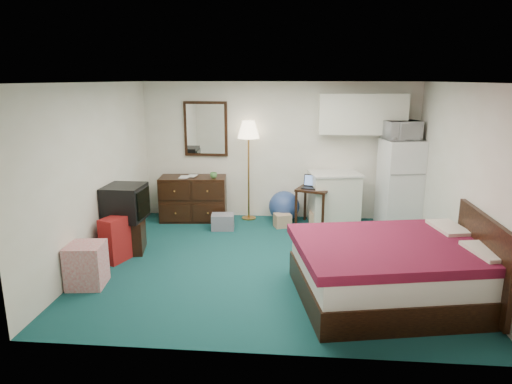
# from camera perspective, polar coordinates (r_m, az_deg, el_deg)

# --- Properties ---
(floor) EXTENTS (5.00, 4.50, 0.01)m
(floor) POSITION_cam_1_polar(r_m,az_deg,el_deg) (6.60, 1.99, -8.73)
(floor) COLOR #0B302E
(floor) RESTS_ON ground
(ceiling) EXTENTS (5.00, 4.50, 0.01)m
(ceiling) POSITION_cam_1_polar(r_m,az_deg,el_deg) (6.09, 2.20, 13.54)
(ceiling) COLOR beige
(ceiling) RESTS_ON walls
(walls) EXTENTS (5.01, 4.51, 2.50)m
(walls) POSITION_cam_1_polar(r_m,az_deg,el_deg) (6.22, 2.09, 1.95)
(walls) COLOR beige
(walls) RESTS_ON floor
(mirror) EXTENTS (0.80, 0.06, 1.00)m
(mirror) POSITION_cam_1_polar(r_m,az_deg,el_deg) (8.51, -6.29, 7.85)
(mirror) COLOR white
(mirror) RESTS_ON walls
(upper_cabinets) EXTENTS (1.50, 0.35, 0.70)m
(upper_cabinets) POSITION_cam_1_polar(r_m,az_deg,el_deg) (8.25, 13.16, 9.48)
(upper_cabinets) COLOR silver
(upper_cabinets) RESTS_ON walls
(headboard) EXTENTS (0.06, 1.56, 1.00)m
(headboard) POSITION_cam_1_polar(r_m,az_deg,el_deg) (5.87, 26.41, -7.41)
(headboard) COLOR black
(headboard) RESTS_ON walls
(dresser) EXTENTS (1.24, 0.65, 0.81)m
(dresser) POSITION_cam_1_polar(r_m,az_deg,el_deg) (8.47, -7.83, -0.79)
(dresser) COLOR black
(dresser) RESTS_ON floor
(floor_lamp) EXTENTS (0.47, 0.47, 1.82)m
(floor_lamp) POSITION_cam_1_polar(r_m,az_deg,el_deg) (8.34, -0.93, 2.65)
(floor_lamp) COLOR #C2843B
(floor_lamp) RESTS_ON floor
(desk) EXTENTS (0.70, 0.70, 0.69)m
(desk) POSITION_cam_1_polar(r_m,az_deg,el_deg) (8.13, 7.22, -1.84)
(desk) COLOR black
(desk) RESTS_ON floor
(exercise_ball) EXTENTS (0.70, 0.70, 0.56)m
(exercise_ball) POSITION_cam_1_polar(r_m,az_deg,el_deg) (8.35, 3.54, -1.79)
(exercise_ball) COLOR navy
(exercise_ball) RESTS_ON floor
(kitchen_counter) EXTENTS (0.93, 0.77, 0.90)m
(kitchen_counter) POSITION_cam_1_polar(r_m,az_deg,el_deg) (8.29, 9.73, -0.87)
(kitchen_counter) COLOR silver
(kitchen_counter) RESTS_ON floor
(fridge) EXTENTS (0.74, 0.74, 1.53)m
(fridge) POSITION_cam_1_polar(r_m,az_deg,el_deg) (8.36, 17.51, 1.02)
(fridge) COLOR white
(fridge) RESTS_ON floor
(bed) EXTENTS (2.45, 2.07, 0.69)m
(bed) POSITION_cam_1_polar(r_m,az_deg,el_deg) (5.66, 16.79, -9.50)
(bed) COLOR #420618
(bed) RESTS_ON floor
(tv_stand) EXTENTS (0.60, 0.63, 0.50)m
(tv_stand) POSITION_cam_1_polar(r_m,az_deg,el_deg) (7.18, -15.82, -5.23)
(tv_stand) COLOR black
(tv_stand) RESTS_ON floor
(suitcase) EXTENTS (0.37, 0.46, 0.65)m
(suitcase) POSITION_cam_1_polar(r_m,az_deg,el_deg) (6.82, -17.19, -5.69)
(suitcase) COLOR maroon
(suitcase) RESTS_ON floor
(retail_box) EXTENTS (0.49, 0.49, 0.55)m
(retail_box) POSITION_cam_1_polar(r_m,az_deg,el_deg) (6.17, -20.43, -8.55)
(retail_box) COLOR silver
(retail_box) RESTS_ON floor
(file_bin) EXTENTS (0.41, 0.33, 0.27)m
(file_bin) POSITION_cam_1_polar(r_m,az_deg,el_deg) (7.94, -4.17, -3.73)
(file_bin) COLOR slate
(file_bin) RESTS_ON floor
(cardboard_box_a) EXTENTS (0.34, 0.32, 0.24)m
(cardboard_box_a) POSITION_cam_1_polar(r_m,az_deg,el_deg) (8.07, 3.32, -3.56)
(cardboard_box_a) COLOR #A1805E
(cardboard_box_a) RESTS_ON floor
(cardboard_box_b) EXTENTS (0.21, 0.25, 0.24)m
(cardboard_box_b) POSITION_cam_1_polar(r_m,az_deg,el_deg) (8.20, 7.36, -3.34)
(cardboard_box_b) COLOR #A1805E
(cardboard_box_b) RESTS_ON floor
(laptop) EXTENTS (0.37, 0.33, 0.22)m
(laptop) POSITION_cam_1_polar(r_m,az_deg,el_deg) (7.97, 6.92, 1.21)
(laptop) COLOR black
(laptop) RESTS_ON desk
(crt_tv) EXTENTS (0.58, 0.62, 0.52)m
(crt_tv) POSITION_cam_1_polar(r_m,az_deg,el_deg) (7.04, -16.05, -1.28)
(crt_tv) COLOR black
(crt_tv) RESTS_ON tv_stand
(microwave) EXTENTS (0.66, 0.48, 0.40)m
(microwave) POSITION_cam_1_polar(r_m,az_deg,el_deg) (8.19, 17.74, 7.61)
(microwave) COLOR white
(microwave) RESTS_ON fridge
(book_a) EXTENTS (0.17, 0.02, 0.23)m
(book_a) POSITION_cam_1_polar(r_m,az_deg,el_deg) (8.33, -9.54, 2.58)
(book_a) COLOR #A1805E
(book_a) RESTS_ON dresser
(book_b) EXTENTS (0.17, 0.04, 0.22)m
(book_b) POSITION_cam_1_polar(r_m,az_deg,el_deg) (8.40, -8.58, 2.69)
(book_b) COLOR #A1805E
(book_b) RESTS_ON dresser
(mug) EXTENTS (0.14, 0.11, 0.13)m
(mug) POSITION_cam_1_polar(r_m,az_deg,el_deg) (8.20, -5.33, 2.18)
(mug) COLOR #4D8942
(mug) RESTS_ON dresser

